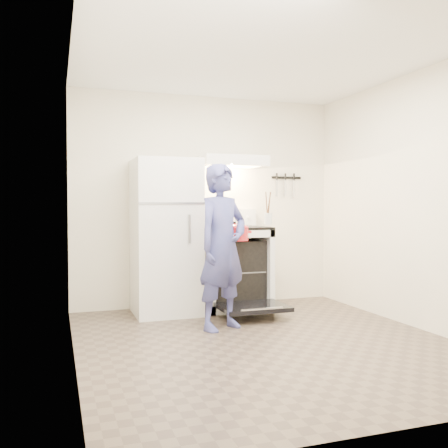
# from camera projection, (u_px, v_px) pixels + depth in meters

# --- Properties ---
(floor) EXTENTS (3.60, 3.60, 0.00)m
(floor) POSITION_uv_depth(u_px,v_px,m) (266.00, 342.00, 4.34)
(floor) COLOR brown
(floor) RESTS_ON ground
(back_wall) EXTENTS (3.20, 0.02, 2.50)m
(back_wall) POSITION_uv_depth(u_px,v_px,m) (207.00, 201.00, 6.00)
(back_wall) COLOR beige
(back_wall) RESTS_ON ground
(refrigerator) EXTENTS (0.70, 0.70, 1.70)m
(refrigerator) POSITION_uv_depth(u_px,v_px,m) (166.00, 237.00, 5.50)
(refrigerator) COLOR white
(refrigerator) RESTS_ON floor
(stove_body) EXTENTS (0.76, 0.65, 0.92)m
(stove_body) POSITION_uv_depth(u_px,v_px,m) (234.00, 269.00, 5.80)
(stove_body) COLOR white
(stove_body) RESTS_ON floor
(cooktop) EXTENTS (0.76, 0.65, 0.03)m
(cooktop) POSITION_uv_depth(u_px,v_px,m) (234.00, 228.00, 5.78)
(cooktop) COLOR black
(cooktop) RESTS_ON stove_body
(backsplash) EXTENTS (0.76, 0.07, 0.20)m
(backsplash) POSITION_uv_depth(u_px,v_px,m) (226.00, 218.00, 6.05)
(backsplash) COLOR white
(backsplash) RESTS_ON cooktop
(oven_door) EXTENTS (0.70, 0.54, 0.04)m
(oven_door) POSITION_uv_depth(u_px,v_px,m) (253.00, 307.00, 5.25)
(oven_door) COLOR black
(oven_door) RESTS_ON floor
(oven_rack) EXTENTS (0.60, 0.52, 0.01)m
(oven_rack) POSITION_uv_depth(u_px,v_px,m) (234.00, 270.00, 5.80)
(oven_rack) COLOR gray
(oven_rack) RESTS_ON stove_body
(range_hood) EXTENTS (0.76, 0.50, 0.12)m
(range_hood) POSITION_uv_depth(u_px,v_px,m) (232.00, 162.00, 5.82)
(range_hood) COLOR white
(range_hood) RESTS_ON back_wall
(knife_strip) EXTENTS (0.40, 0.02, 0.03)m
(knife_strip) POSITION_uv_depth(u_px,v_px,m) (286.00, 178.00, 6.32)
(knife_strip) COLOR black
(knife_strip) RESTS_ON back_wall
(pizza_stone) EXTENTS (0.29, 0.29, 0.02)m
(pizza_stone) POSITION_uv_depth(u_px,v_px,m) (231.00, 270.00, 5.72)
(pizza_stone) COLOR #866245
(pizza_stone) RESTS_ON oven_rack
(tea_kettle) EXTENTS (0.22, 0.18, 0.27)m
(tea_kettle) POSITION_uv_depth(u_px,v_px,m) (216.00, 215.00, 5.85)
(tea_kettle) COLOR silver
(tea_kettle) RESTS_ON cooktop
(utensil_jar) EXTENTS (0.11, 0.11, 0.13)m
(utensil_jar) POSITION_uv_depth(u_px,v_px,m) (268.00, 219.00, 5.63)
(utensil_jar) COLOR silver
(utensil_jar) RESTS_ON cooktop
(person) EXTENTS (0.69, 0.60, 1.59)m
(person) POSITION_uv_depth(u_px,v_px,m) (222.00, 247.00, 4.80)
(person) COLOR navy
(person) RESTS_ON floor
(dutch_oven) EXTENTS (0.36, 0.29, 0.24)m
(dutch_oven) POSITION_uv_depth(u_px,v_px,m) (234.00, 234.00, 5.19)
(dutch_oven) COLOR red
(dutch_oven) RESTS_ON person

